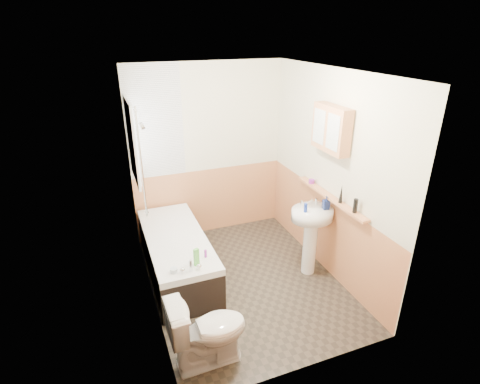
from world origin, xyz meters
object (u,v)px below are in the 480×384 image
object	(u,v)px
sink	(311,228)
pine_shelf	(330,197)
medicine_cabinet	(331,129)
toilet	(208,331)
bathtub	(177,254)

from	to	relation	value
sink	pine_shelf	size ratio (longest dim) A/B	0.75
medicine_cabinet	pine_shelf	bearing A→B (deg)	-70.39
pine_shelf	toilet	bearing A→B (deg)	-154.53
toilet	sink	xyz separation A→B (m)	(1.60, 0.90, 0.28)
toilet	sink	world-z (taller)	sink
pine_shelf	medicine_cabinet	xyz separation A→B (m)	(-0.03, 0.08, 0.81)
sink	pine_shelf	distance (m)	0.45
toilet	pine_shelf	xyz separation A→B (m)	(1.80, 0.86, 0.68)
bathtub	medicine_cabinet	distance (m)	2.40
bathtub	toilet	distance (m)	1.47
toilet	pine_shelf	bearing A→B (deg)	-65.69
bathtub	pine_shelf	size ratio (longest dim) A/B	1.30
toilet	medicine_cabinet	xyz separation A→B (m)	(1.77, 0.94, 1.49)
sink	toilet	bearing A→B (deg)	-157.17
bathtub	medicine_cabinet	size ratio (longest dim) A/B	3.04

